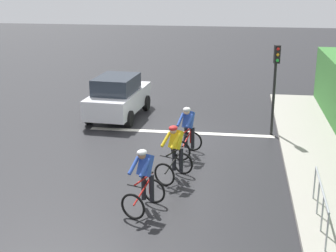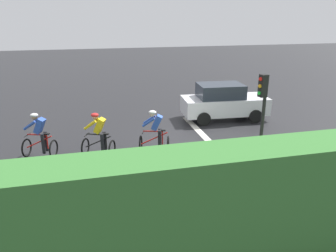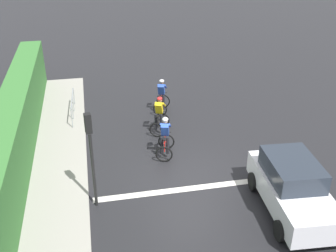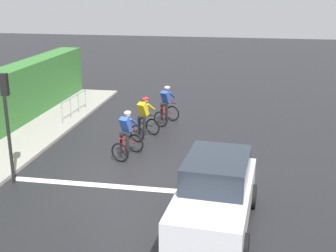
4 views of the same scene
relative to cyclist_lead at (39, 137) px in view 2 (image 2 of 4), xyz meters
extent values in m
plane|color=black|center=(-0.11, -5.73, -0.80)|extent=(80.00, 80.00, 0.00)
cube|color=#9E998E|center=(-5.14, -3.73, -0.74)|extent=(2.80, 18.00, 0.12)
cube|color=gray|center=(-6.04, -3.73, -0.51)|extent=(0.44, 18.00, 0.58)
cube|color=#387533|center=(-6.34, -3.73, 0.44)|extent=(1.10, 18.00, 2.47)
cube|color=silver|center=(-0.11, -6.46, -0.79)|extent=(7.00, 0.30, 0.01)
torus|color=black|center=(0.18, 0.52, -0.46)|extent=(0.66, 0.28, 0.68)
torus|color=black|center=(-0.16, -0.44, -0.46)|extent=(0.66, 0.28, 0.68)
cylinder|color=red|center=(0.01, 0.04, -0.21)|extent=(0.37, 0.95, 0.51)
cylinder|color=red|center=(-0.09, -0.25, -0.18)|extent=(0.04, 0.04, 0.55)
cylinder|color=red|center=(0.03, 0.09, 0.07)|extent=(0.28, 0.69, 0.04)
cube|color=black|center=(-0.09, -0.25, 0.11)|extent=(0.17, 0.24, 0.04)
cylinder|color=black|center=(0.15, 0.42, 0.04)|extent=(0.41, 0.17, 0.03)
cube|color=#2D51B7|center=(-0.02, -0.06, 0.41)|extent=(0.42, 0.49, 0.57)
sphere|color=#9E7051|center=(0.03, 0.09, 0.72)|extent=(0.20, 0.20, 0.20)
ellipsoid|color=silver|center=(0.03, 0.09, 0.79)|extent=(0.32, 0.34, 0.14)
cylinder|color=black|center=(-0.17, -0.11, -0.23)|extent=(0.12, 0.12, 0.74)
cylinder|color=black|center=(0.06, -0.20, -0.23)|extent=(0.12, 0.12, 0.74)
cylinder|color=#2D51B7|center=(-0.08, 0.26, 0.47)|extent=(0.25, 0.48, 0.37)
cylinder|color=#2D51B7|center=(0.23, 0.16, 0.47)|extent=(0.25, 0.48, 0.37)
torus|color=black|center=(-0.27, -1.55, -0.46)|extent=(0.65, 0.33, 0.68)
torus|color=black|center=(-0.68, -2.49, -0.46)|extent=(0.65, 0.33, 0.68)
cylinder|color=black|center=(-0.47, -2.02, -0.21)|extent=(0.44, 0.92, 0.51)
cylinder|color=black|center=(-0.59, -2.30, -0.18)|extent=(0.04, 0.04, 0.55)
cylinder|color=black|center=(-0.45, -1.97, 0.07)|extent=(0.33, 0.67, 0.04)
cube|color=black|center=(-0.59, -2.30, 0.11)|extent=(0.18, 0.24, 0.04)
cylinder|color=black|center=(-0.31, -1.65, 0.04)|extent=(0.40, 0.20, 0.03)
cube|color=yellow|center=(-0.51, -2.11, 0.41)|extent=(0.44, 0.50, 0.57)
sphere|color=tan|center=(-0.45, -1.97, 0.72)|extent=(0.20, 0.20, 0.20)
ellipsoid|color=red|center=(-0.45, -1.97, 0.79)|extent=(0.33, 0.35, 0.14)
cylinder|color=black|center=(-0.66, -2.16, -0.23)|extent=(0.12, 0.12, 0.74)
cylinder|color=black|center=(-0.44, -2.26, -0.23)|extent=(0.12, 0.12, 0.74)
cylinder|color=yellow|center=(-0.54, -1.79, 0.47)|extent=(0.27, 0.47, 0.37)
cylinder|color=yellow|center=(-0.25, -1.92, 0.47)|extent=(0.27, 0.47, 0.37)
torus|color=black|center=(-0.48, -3.56, -0.46)|extent=(0.67, 0.25, 0.68)
torus|color=black|center=(-0.76, -4.54, -0.46)|extent=(0.67, 0.25, 0.68)
cylinder|color=red|center=(-0.62, -4.05, -0.21)|extent=(0.32, 0.96, 0.51)
cylinder|color=red|center=(-0.71, -4.34, -0.18)|extent=(0.04, 0.04, 0.55)
cylinder|color=red|center=(-0.61, -4.00, 0.07)|extent=(0.24, 0.70, 0.04)
cube|color=black|center=(-0.71, -4.34, 0.11)|extent=(0.16, 0.24, 0.04)
cylinder|color=black|center=(-0.51, -3.66, 0.04)|extent=(0.41, 0.15, 0.03)
cube|color=#2D51B7|center=(-0.65, -4.15, 0.41)|extent=(0.40, 0.48, 0.57)
sphere|color=beige|center=(-0.61, -4.00, 0.72)|extent=(0.20, 0.20, 0.20)
ellipsoid|color=silver|center=(-0.61, -4.00, 0.79)|extent=(0.31, 0.34, 0.14)
cylinder|color=black|center=(-0.79, -4.21, -0.23)|extent=(0.12, 0.12, 0.74)
cylinder|color=black|center=(-0.56, -4.28, -0.23)|extent=(0.12, 0.12, 0.74)
cylinder|color=#2D51B7|center=(-0.72, -3.83, 0.47)|extent=(0.22, 0.48, 0.37)
cylinder|color=#2D51B7|center=(-0.42, -3.92, 0.47)|extent=(0.22, 0.48, 0.37)
cube|color=silver|center=(2.71, -8.25, -0.10)|extent=(2.00, 4.21, 0.80)
cube|color=#262D38|center=(2.73, -8.00, 0.63)|extent=(1.65, 2.24, 0.66)
cylinder|color=black|center=(3.45, -9.58, -0.48)|extent=(0.27, 0.65, 0.64)
cylinder|color=black|center=(1.79, -9.45, -0.48)|extent=(0.27, 0.65, 0.64)
cylinder|color=black|center=(3.63, -7.04, -0.48)|extent=(0.27, 0.65, 0.64)
cylinder|color=black|center=(1.97, -6.92, -0.48)|extent=(0.27, 0.65, 0.64)
cube|color=#EAEACC|center=(3.07, -10.29, 0.00)|extent=(0.29, 0.10, 0.16)
cube|color=#EAEACC|center=(2.05, -10.21, 0.00)|extent=(0.29, 0.10, 0.16)
cylinder|color=black|center=(-3.49, -6.72, 0.55)|extent=(0.10, 0.10, 2.70)
cube|color=black|center=(-3.51, -6.62, 2.22)|extent=(0.23, 0.23, 0.64)
sphere|color=red|center=(-3.53, -6.51, 2.42)|extent=(0.11, 0.11, 0.11)
sphere|color=orange|center=(-3.53, -6.51, 2.22)|extent=(0.11, 0.11, 0.11)
sphere|color=green|center=(-3.53, -6.51, 2.02)|extent=(0.11, 0.11, 0.11)
cylinder|color=#999EA3|center=(-4.24, 0.22, 0.20)|extent=(0.14, 2.60, 0.05)
cylinder|color=#999EA3|center=(-4.28, -1.08, -0.30)|extent=(0.04, 0.04, 1.00)
cylinder|color=#999EA3|center=(-4.26, -0.21, -0.30)|extent=(0.04, 0.04, 1.00)
camera|label=1|loc=(-2.25, 11.04, 4.95)|focal=52.42mm
camera|label=2|loc=(-11.65, -1.86, 4.13)|focal=34.88mm
camera|label=3|loc=(-3.32, -17.79, 7.78)|focal=43.28mm
camera|label=4|loc=(3.31, -18.09, 4.93)|focal=47.52mm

